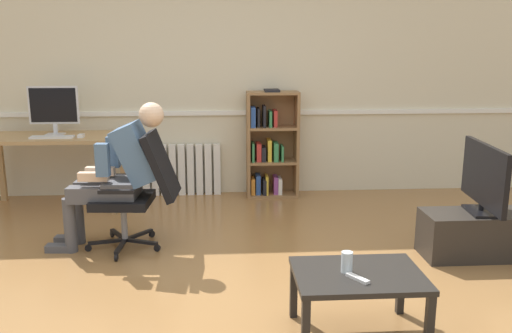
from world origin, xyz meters
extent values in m
plane|color=olive|center=(0.00, 0.00, 0.00)|extent=(18.00, 18.00, 0.00)
cube|color=beige|center=(0.00, 2.65, 1.35)|extent=(12.00, 0.10, 2.70)
cube|color=white|center=(0.00, 2.58, 0.92)|extent=(12.00, 0.03, 0.05)
cube|color=tan|center=(-1.21, 1.86, 0.36)|extent=(0.06, 0.06, 0.72)
cube|color=tan|center=(-1.21, 2.44, 0.36)|extent=(0.06, 0.06, 0.72)
cube|color=tan|center=(-2.50, 2.44, 0.36)|extent=(0.06, 0.06, 0.72)
cube|color=tan|center=(-1.86, 2.15, 0.74)|extent=(1.38, 0.66, 0.04)
cube|color=silver|center=(-1.83, 2.21, 0.76)|extent=(0.18, 0.14, 0.01)
cube|color=silver|center=(-1.83, 2.23, 0.82)|extent=(0.04, 0.02, 0.10)
cube|color=silver|center=(-1.83, 2.23, 1.06)|extent=(0.50, 0.02, 0.39)
cube|color=black|center=(-1.83, 2.22, 1.06)|extent=(0.46, 0.00, 0.35)
cube|color=white|center=(-1.81, 2.01, 0.77)|extent=(0.42, 0.12, 0.02)
cube|color=white|center=(-1.53, 2.03, 0.77)|extent=(0.06, 0.10, 0.03)
cube|color=olive|center=(0.17, 2.42, 0.58)|extent=(0.03, 0.28, 1.17)
cube|color=olive|center=(0.70, 2.42, 0.58)|extent=(0.03, 0.28, 1.17)
cube|color=olive|center=(0.44, 2.56, 0.58)|extent=(0.54, 0.02, 1.17)
cube|color=olive|center=(0.44, 2.42, 0.01)|extent=(0.50, 0.28, 0.03)
cube|color=olive|center=(0.44, 2.42, 0.39)|extent=(0.50, 0.28, 0.03)
cube|color=olive|center=(0.44, 2.42, 0.77)|extent=(0.50, 0.28, 0.03)
cube|color=olive|center=(0.44, 2.42, 1.15)|extent=(0.50, 0.28, 0.03)
cube|color=orange|center=(0.22, 2.43, 0.12)|extent=(0.04, 0.19, 0.18)
cube|color=#38844C|center=(0.22, 2.40, 0.51)|extent=(0.02, 0.19, 0.21)
cube|color=#2D519E|center=(0.22, 2.41, 0.90)|extent=(0.05, 0.19, 0.22)
cube|color=#2D519E|center=(0.28, 2.44, 0.14)|extent=(0.05, 0.19, 0.22)
cube|color=red|center=(0.28, 2.42, 0.51)|extent=(0.05, 0.19, 0.20)
cube|color=black|center=(0.28, 2.43, 0.89)|extent=(0.02, 0.19, 0.20)
cube|color=black|center=(0.35, 2.41, 0.11)|extent=(0.04, 0.19, 0.17)
cube|color=black|center=(0.34, 2.41, 0.49)|extent=(0.05, 0.19, 0.16)
cube|color=black|center=(0.34, 2.41, 0.90)|extent=(0.03, 0.19, 0.23)
cube|color=gold|center=(0.37, 2.42, 0.13)|extent=(0.03, 0.19, 0.21)
cube|color=gold|center=(0.40, 2.42, 0.53)|extent=(0.04, 0.19, 0.24)
cube|color=#38844C|center=(0.41, 2.42, 0.87)|extent=(0.03, 0.19, 0.17)
cube|color=#89428E|center=(0.47, 2.44, 0.12)|extent=(0.05, 0.19, 0.19)
cube|color=#38844C|center=(0.47, 2.41, 0.51)|extent=(0.05, 0.19, 0.20)
cube|color=red|center=(0.46, 2.43, 0.88)|extent=(0.04, 0.19, 0.18)
cube|color=white|center=(0.52, 2.43, 0.12)|extent=(0.04, 0.19, 0.18)
cube|color=#38844C|center=(0.54, 2.40, 0.49)|extent=(0.02, 0.19, 0.17)
cube|color=black|center=(0.43, 2.43, 1.18)|extent=(0.16, 0.22, 0.02)
cube|color=white|center=(-0.97, 2.54, 0.29)|extent=(0.08, 0.08, 0.58)
cube|color=white|center=(-0.87, 2.54, 0.29)|extent=(0.08, 0.08, 0.58)
cube|color=white|center=(-0.77, 2.54, 0.29)|extent=(0.08, 0.08, 0.58)
cube|color=white|center=(-0.67, 2.54, 0.29)|extent=(0.08, 0.08, 0.58)
cube|color=white|center=(-0.57, 2.54, 0.29)|extent=(0.08, 0.08, 0.58)
cube|color=white|center=(-0.48, 2.54, 0.29)|extent=(0.08, 0.08, 0.58)
cube|color=white|center=(-0.38, 2.54, 0.29)|extent=(0.08, 0.08, 0.58)
cube|color=white|center=(-0.28, 2.54, 0.29)|extent=(0.08, 0.08, 0.58)
cube|color=white|center=(-0.18, 2.54, 0.29)|extent=(0.08, 0.08, 0.58)
cube|color=black|center=(-0.96, 0.78, 0.07)|extent=(0.06, 0.30, 0.02)
cylinder|color=black|center=(-0.97, 0.64, 0.03)|extent=(0.03, 0.06, 0.06)
cube|color=black|center=(-0.81, 0.88, 0.07)|extent=(0.29, 0.15, 0.02)
cylinder|color=black|center=(-0.67, 0.82, 0.03)|extent=(0.06, 0.04, 0.06)
cube|color=black|center=(-0.85, 1.05, 0.07)|extent=(0.22, 0.25, 0.02)
cylinder|color=black|center=(-0.75, 1.16, 0.03)|extent=(0.05, 0.06, 0.06)
cube|color=black|center=(-1.03, 1.06, 0.07)|extent=(0.19, 0.27, 0.02)
cylinder|color=black|center=(-1.11, 1.19, 0.03)|extent=(0.05, 0.06, 0.06)
cube|color=black|center=(-1.09, 0.90, 0.07)|extent=(0.30, 0.11, 0.02)
cylinder|color=black|center=(-1.24, 0.86, 0.03)|extent=(0.06, 0.03, 0.06)
cylinder|color=gray|center=(-0.95, 0.93, 0.23)|extent=(0.05, 0.05, 0.30)
cube|color=black|center=(-0.95, 0.93, 0.41)|extent=(0.49, 0.49, 0.07)
cube|color=black|center=(-0.62, 0.91, 0.71)|extent=(0.28, 0.45, 0.55)
cube|color=black|center=(-0.91, 1.19, 0.56)|extent=(0.28, 0.06, 0.03)
cube|color=black|center=(-0.95, 0.67, 0.56)|extent=(0.28, 0.06, 0.03)
cube|color=#4C4C51|center=(-0.95, 0.93, 0.52)|extent=(0.28, 0.36, 0.14)
cube|color=#476689|center=(-0.81, 0.93, 0.81)|extent=(0.39, 0.37, 0.52)
sphere|color=beige|center=(-0.68, 0.92, 1.12)|extent=(0.20, 0.20, 0.20)
cube|color=white|center=(-1.23, 0.95, 0.62)|extent=(0.15, 0.05, 0.02)
cube|color=#4C4C51|center=(-1.15, 1.05, 0.49)|extent=(0.43, 0.16, 0.13)
cylinder|color=#4C4C51|center=(-1.36, 1.06, 0.23)|extent=(0.10, 0.10, 0.46)
cube|color=#4C4C51|center=(-1.46, 1.07, 0.03)|extent=(0.23, 0.11, 0.06)
cube|color=#4C4C51|center=(-1.16, 0.85, 0.49)|extent=(0.43, 0.16, 0.13)
cylinder|color=#4C4C51|center=(-1.37, 0.86, 0.23)|extent=(0.10, 0.10, 0.46)
cube|color=#4C4C51|center=(-1.47, 0.87, 0.03)|extent=(0.23, 0.11, 0.06)
cube|color=#476689|center=(-1.04, 1.10, 0.79)|extent=(0.11, 0.09, 0.26)
cube|color=beige|center=(-1.14, 1.04, 0.64)|extent=(0.24, 0.09, 0.07)
cube|color=#476689|center=(-1.06, 0.78, 0.79)|extent=(0.11, 0.09, 0.26)
cube|color=beige|center=(-1.15, 0.85, 0.64)|extent=(0.24, 0.09, 0.07)
cube|color=#2D2823|center=(1.92, 0.55, 0.18)|extent=(0.90, 0.38, 0.37)
cube|color=black|center=(1.92, 0.55, 0.38)|extent=(0.23, 0.34, 0.02)
cylinder|color=black|center=(1.92, 0.55, 0.41)|extent=(0.04, 0.04, 0.05)
cube|color=black|center=(1.92, 0.55, 0.68)|extent=(0.12, 0.83, 0.48)
cube|color=white|center=(1.94, 0.55, 0.68)|extent=(0.08, 0.78, 0.44)
cube|color=black|center=(0.31, -0.81, 0.18)|extent=(0.04, 0.04, 0.36)
cube|color=black|center=(0.99, -0.81, 0.18)|extent=(0.04, 0.04, 0.36)
cube|color=black|center=(0.99, -0.33, 0.18)|extent=(0.04, 0.04, 0.36)
cube|color=black|center=(0.31, -0.33, 0.18)|extent=(0.04, 0.04, 0.36)
cube|color=black|center=(0.65, -0.57, 0.37)|extent=(0.74, 0.54, 0.03)
cylinder|color=silver|center=(0.58, -0.56, 0.45)|extent=(0.07, 0.07, 0.12)
cube|color=white|center=(0.62, -0.66, 0.40)|extent=(0.11, 0.15, 0.02)
camera|label=1|loc=(-0.13, -3.40, 1.68)|focal=37.84mm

